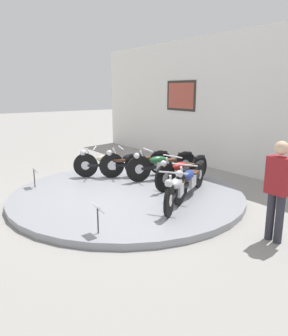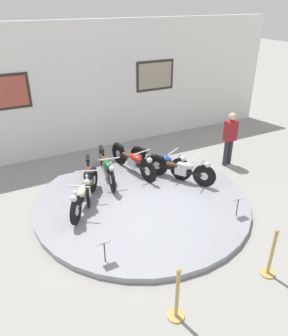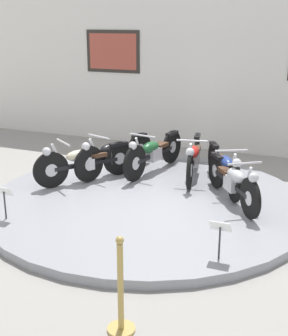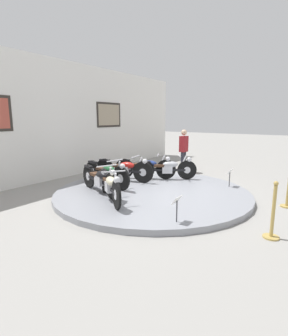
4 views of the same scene
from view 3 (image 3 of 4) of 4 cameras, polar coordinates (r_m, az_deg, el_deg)
name	(u,v)px [view 3 (image 3 of 4)]	position (r m, az deg, el deg)	size (l,w,h in m)	color
ground_plane	(147,204)	(7.79, 0.38, -4.47)	(60.00, 60.00, 0.00)	gray
display_platform	(147,201)	(7.77, 0.38, -4.02)	(5.22, 5.22, 0.13)	gray
back_wall	(211,63)	(10.91, 8.15, 12.58)	(14.00, 0.22, 4.00)	white
motorcycle_cream	(84,161)	(8.44, -7.30, 0.88)	(1.19, 1.66, 0.80)	black
motorcycle_black	(114,153)	(8.82, -3.68, 1.78)	(0.75, 1.92, 0.81)	black
motorcycle_green	(153,152)	(8.90, 1.14, 1.98)	(0.55, 2.00, 0.81)	black
motorcycle_red	(193,157)	(8.66, 6.05, 1.40)	(0.57, 1.98, 0.80)	black
motorcycle_blue	(224,167)	(8.16, 9.72, 0.16)	(0.99, 1.77, 0.79)	black
motorcycle_silver	(233,180)	(7.54, 10.81, -1.46)	(1.18, 1.63, 0.78)	black
info_placard_front_left	(4,195)	(7.09, -16.69, -3.21)	(0.26, 0.11, 0.51)	#333338
info_placard_front_centre	(220,231)	(5.75, 9.26, -7.64)	(0.26, 0.11, 0.51)	#333338
stanchion_post_right_of_entry	(121,300)	(4.70, -2.85, -15.79)	(0.28, 0.28, 1.02)	tan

